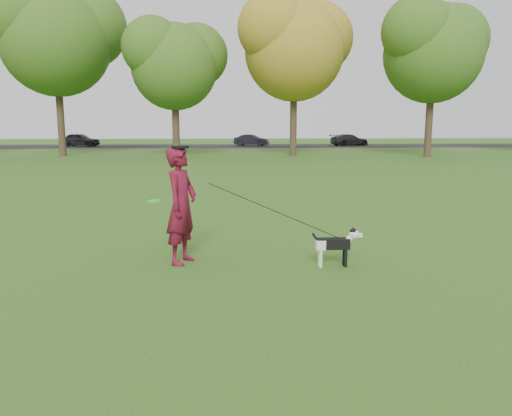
{
  "coord_description": "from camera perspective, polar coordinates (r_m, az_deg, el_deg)",
  "views": [
    {
      "loc": [
        -0.43,
        -8.39,
        2.44
      ],
      "look_at": [
        0.02,
        0.08,
        0.95
      ],
      "focal_mm": 35.0,
      "sensor_mm": 36.0,
      "label": 1
    }
  ],
  "objects": [
    {
      "name": "car_mid",
      "position": [
        48.47,
        -0.52,
        7.76
      ],
      "size": [
        3.49,
        1.98,
        1.09
      ],
      "primitive_type": "imported",
      "rotation": [
        0.0,
        0.0,
        1.31
      ],
      "color": "black",
      "rests_on": "road"
    },
    {
      "name": "road",
      "position": [
        48.45,
        -2.52,
        7.1
      ],
      "size": [
        120.0,
        7.0,
        0.02
      ],
      "primitive_type": "cube",
      "color": "black",
      "rests_on": "ground"
    },
    {
      "name": "tree_row",
      "position": [
        34.82,
        -4.87,
        18.14
      ],
      "size": [
        51.74,
        8.86,
        12.01
      ],
      "color": "#38281C",
      "rests_on": "ground"
    },
    {
      "name": "ground",
      "position": [
        8.75,
        -0.07,
        -6.23
      ],
      "size": [
        120.0,
        120.0,
        0.0
      ],
      "primitive_type": "plane",
      "color": "#285116",
      "rests_on": "ground"
    },
    {
      "name": "car_left",
      "position": [
        50.45,
        -19.48,
        7.37
      ],
      "size": [
        3.85,
        2.14,
        1.24
      ],
      "primitive_type": "imported",
      "rotation": [
        0.0,
        0.0,
        1.38
      ],
      "color": "black",
      "rests_on": "road"
    },
    {
      "name": "dog",
      "position": [
        8.53,
        9.23,
        -3.93
      ],
      "size": [
        0.89,
        0.18,
        0.67
      ],
      "color": "black",
      "rests_on": "ground"
    },
    {
      "name": "car_right",
      "position": [
        49.81,
        10.64,
        7.66
      ],
      "size": [
        4.08,
        2.58,
        1.1
      ],
      "primitive_type": "imported",
      "rotation": [
        0.0,
        0.0,
        1.87
      ],
      "color": "black",
      "rests_on": "road"
    },
    {
      "name": "man_held_items",
      "position": [
        8.41,
        2.26,
        -0.39
      ],
      "size": [
        3.3,
        0.51,
        1.57
      ],
      "color": "#1DEC27",
      "rests_on": "ground"
    },
    {
      "name": "man",
      "position": [
        8.61,
        -8.53,
        0.28
      ],
      "size": [
        0.71,
        0.86,
        2.02
      ],
      "primitive_type": "imported",
      "rotation": [
        0.0,
        0.0,
        1.21
      ],
      "color": "maroon",
      "rests_on": "ground"
    }
  ]
}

